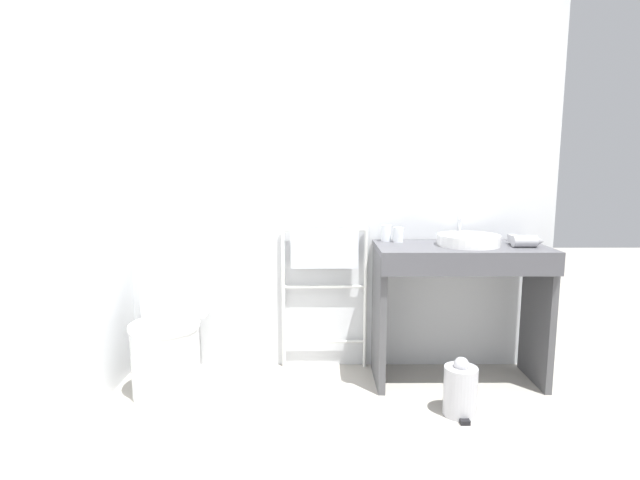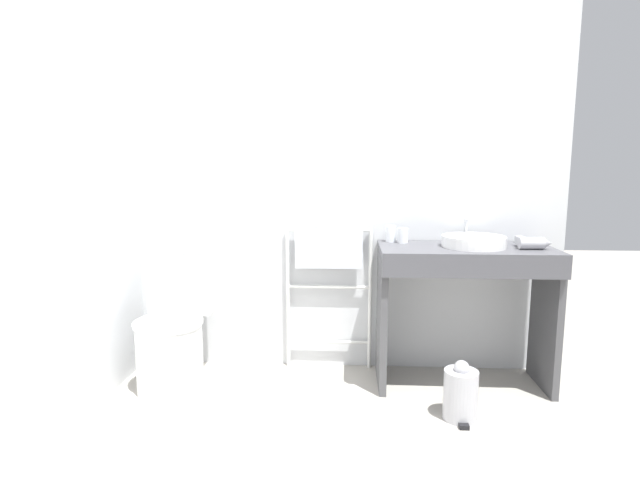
{
  "view_description": "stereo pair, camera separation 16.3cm",
  "coord_description": "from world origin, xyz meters",
  "px_view_note": "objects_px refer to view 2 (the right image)",
  "views": [
    {
      "loc": [
        -0.1,
        -1.96,
        1.35
      ],
      "look_at": [
        -0.09,
        0.75,
        0.93
      ],
      "focal_mm": 28.0,
      "sensor_mm": 36.0,
      "label": 1
    },
    {
      "loc": [
        0.06,
        -1.95,
        1.35
      ],
      "look_at": [
        -0.09,
        0.75,
        0.93
      ],
      "focal_mm": 28.0,
      "sensor_mm": 36.0,
      "label": 2
    }
  ],
  "objects_px": {
    "toilet": "(173,338)",
    "cup_near_edge": "(403,236)",
    "sink_basin": "(474,241)",
    "towel_radiator": "(329,263)",
    "cup_near_wall": "(391,234)",
    "trash_bin": "(461,393)",
    "hair_dryer": "(532,243)"
  },
  "relations": [
    {
      "from": "towel_radiator",
      "to": "sink_basin",
      "type": "height_order",
      "value": "towel_radiator"
    },
    {
      "from": "towel_radiator",
      "to": "hair_dryer",
      "type": "bearing_deg",
      "value": -11.62
    },
    {
      "from": "sink_basin",
      "to": "hair_dryer",
      "type": "xyz_separation_m",
      "value": [
        0.32,
        -0.05,
        0.0
      ]
    },
    {
      "from": "towel_radiator",
      "to": "cup_near_wall",
      "type": "bearing_deg",
      "value": -3.21
    },
    {
      "from": "towel_radiator",
      "to": "cup_near_edge",
      "type": "height_order",
      "value": "towel_radiator"
    },
    {
      "from": "cup_near_edge",
      "to": "hair_dryer",
      "type": "bearing_deg",
      "value": -14.05
    },
    {
      "from": "cup_near_edge",
      "to": "toilet",
      "type": "bearing_deg",
      "value": -169.48
    },
    {
      "from": "toilet",
      "to": "cup_near_edge",
      "type": "distance_m",
      "value": 1.54
    },
    {
      "from": "towel_radiator",
      "to": "hair_dryer",
      "type": "distance_m",
      "value": 1.23
    },
    {
      "from": "sink_basin",
      "to": "hair_dryer",
      "type": "relative_size",
      "value": 1.99
    },
    {
      "from": "toilet",
      "to": "towel_radiator",
      "type": "height_order",
      "value": "towel_radiator"
    },
    {
      "from": "toilet",
      "to": "hair_dryer",
      "type": "height_order",
      "value": "hair_dryer"
    },
    {
      "from": "sink_basin",
      "to": "cup_near_edge",
      "type": "distance_m",
      "value": 0.42
    },
    {
      "from": "sink_basin",
      "to": "trash_bin",
      "type": "relative_size",
      "value": 1.14
    },
    {
      "from": "towel_radiator",
      "to": "cup_near_edge",
      "type": "relative_size",
      "value": 10.39
    },
    {
      "from": "cup_near_edge",
      "to": "towel_radiator",
      "type": "bearing_deg",
      "value": 172.25
    },
    {
      "from": "cup_near_edge",
      "to": "hair_dryer",
      "type": "height_order",
      "value": "cup_near_edge"
    },
    {
      "from": "toilet",
      "to": "cup_near_wall",
      "type": "relative_size",
      "value": 7.49
    },
    {
      "from": "toilet",
      "to": "cup_near_edge",
      "type": "xyz_separation_m",
      "value": [
        1.4,
        0.26,
        0.6
      ]
    },
    {
      "from": "toilet",
      "to": "sink_basin",
      "type": "xyz_separation_m",
      "value": [
        1.8,
        0.13,
        0.59
      ]
    },
    {
      "from": "toilet",
      "to": "cup_near_edge",
      "type": "relative_size",
      "value": 8.31
    },
    {
      "from": "toilet",
      "to": "cup_near_wall",
      "type": "distance_m",
      "value": 1.49
    },
    {
      "from": "towel_radiator",
      "to": "trash_bin",
      "type": "xyz_separation_m",
      "value": [
        0.72,
        -0.63,
        -0.57
      ]
    },
    {
      "from": "cup_near_edge",
      "to": "cup_near_wall",
      "type": "bearing_deg",
      "value": 150.21
    },
    {
      "from": "trash_bin",
      "to": "toilet",
      "type": "bearing_deg",
      "value": 169.35
    },
    {
      "from": "trash_bin",
      "to": "sink_basin",
      "type": "bearing_deg",
      "value": 72.1
    },
    {
      "from": "sink_basin",
      "to": "cup_near_wall",
      "type": "distance_m",
      "value": 0.51
    },
    {
      "from": "towel_radiator",
      "to": "hair_dryer",
      "type": "height_order",
      "value": "towel_radiator"
    },
    {
      "from": "sink_basin",
      "to": "towel_radiator",
      "type": "bearing_deg",
      "value": 167.47
    },
    {
      "from": "towel_radiator",
      "to": "sink_basin",
      "type": "xyz_separation_m",
      "value": [
        0.87,
        -0.19,
        0.18
      ]
    },
    {
      "from": "toilet",
      "to": "hair_dryer",
      "type": "xyz_separation_m",
      "value": [
        2.12,
        0.08,
        0.59
      ]
    },
    {
      "from": "cup_near_wall",
      "to": "cup_near_edge",
      "type": "xyz_separation_m",
      "value": [
        0.07,
        -0.04,
        -0.01
      ]
    }
  ]
}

